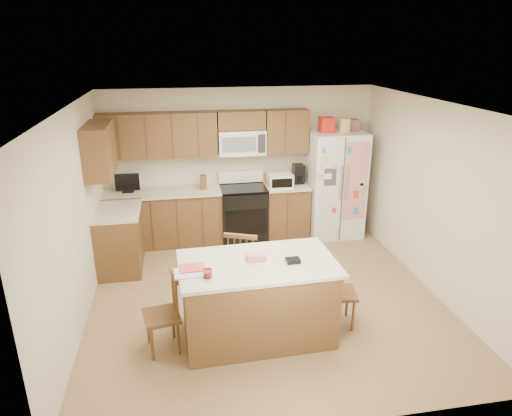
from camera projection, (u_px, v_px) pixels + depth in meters
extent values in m
plane|color=olive|center=(265.00, 296.00, 6.09)|extent=(4.50, 4.50, 0.00)
cube|color=beige|center=(240.00, 163.00, 7.73)|extent=(4.50, 0.10, 2.50)
cube|color=beige|center=(321.00, 305.00, 3.58)|extent=(4.50, 0.10, 2.50)
cube|color=beige|center=(76.00, 219.00, 5.29)|extent=(0.10, 4.50, 2.50)
cube|color=beige|center=(432.00, 198.00, 6.02)|extent=(0.10, 4.50, 2.50)
cube|color=white|center=(266.00, 106.00, 5.22)|extent=(4.50, 4.50, 0.04)
cube|color=brown|center=(164.00, 218.00, 7.52)|extent=(1.87, 0.60, 0.88)
cube|color=brown|center=(286.00, 211.00, 7.86)|extent=(0.72, 0.60, 0.88)
cube|color=brown|center=(120.00, 240.00, 6.70)|extent=(0.60, 0.95, 0.88)
cube|color=beige|center=(162.00, 192.00, 7.35)|extent=(1.87, 0.64, 0.04)
cube|color=beige|center=(286.00, 186.00, 7.69)|extent=(0.72, 0.64, 0.04)
cube|color=beige|center=(117.00, 211.00, 6.55)|extent=(0.64, 0.95, 0.04)
cube|color=brown|center=(158.00, 135.00, 7.18)|extent=(1.85, 0.33, 0.70)
cube|color=brown|center=(286.00, 131.00, 7.51)|extent=(0.70, 0.33, 0.70)
cube|color=brown|center=(241.00, 120.00, 7.32)|extent=(0.76, 0.33, 0.29)
cube|color=brown|center=(99.00, 150.00, 6.21)|extent=(0.33, 0.95, 0.70)
cube|color=#5D2E1B|center=(119.00, 139.00, 6.93)|extent=(0.02, 0.01, 0.66)
cube|color=#5D2E1B|center=(126.00, 228.00, 7.15)|extent=(0.02, 0.01, 0.84)
cube|color=#5D2E1B|center=(146.00, 138.00, 6.99)|extent=(0.02, 0.01, 0.66)
cube|color=#5D2E1B|center=(152.00, 226.00, 7.21)|extent=(0.02, 0.01, 0.84)
cube|color=#5D2E1B|center=(172.00, 137.00, 7.06)|extent=(0.02, 0.01, 0.66)
cube|color=#5D2E1B|center=(178.00, 224.00, 7.28)|extent=(0.02, 0.01, 0.84)
cube|color=#5D2E1B|center=(198.00, 136.00, 7.12)|extent=(0.01, 0.01, 0.66)
cube|color=#5D2E1B|center=(203.00, 223.00, 7.34)|extent=(0.01, 0.01, 0.84)
cube|color=#5D2E1B|center=(285.00, 133.00, 7.35)|extent=(0.01, 0.01, 0.66)
cube|color=#5D2E1B|center=(287.00, 217.00, 7.57)|extent=(0.01, 0.01, 0.84)
cube|color=white|center=(241.00, 142.00, 7.42)|extent=(0.76, 0.38, 0.40)
cube|color=slate|center=(239.00, 144.00, 7.23)|extent=(0.54, 0.01, 0.24)
cube|color=#262626|center=(262.00, 144.00, 7.29)|extent=(0.12, 0.01, 0.30)
cube|color=brown|center=(203.00, 182.00, 7.43)|extent=(0.10, 0.14, 0.22)
cube|color=black|center=(128.00, 192.00, 7.28)|extent=(0.18, 0.12, 0.02)
cube|color=black|center=(127.00, 182.00, 7.23)|extent=(0.38, 0.03, 0.28)
cube|color=orange|center=(276.00, 178.00, 7.71)|extent=(0.35, 0.22, 0.18)
cube|color=white|center=(280.00, 181.00, 7.49)|extent=(0.40, 0.28, 0.23)
cube|color=black|center=(282.00, 183.00, 7.36)|extent=(0.34, 0.01, 0.15)
cube|color=black|center=(298.00, 174.00, 7.72)|extent=(0.18, 0.22, 0.32)
cylinder|color=black|center=(299.00, 179.00, 7.68)|extent=(0.12, 0.12, 0.12)
cube|color=black|center=(243.00, 214.00, 7.72)|extent=(0.76, 0.64, 0.88)
cube|color=black|center=(246.00, 222.00, 7.43)|extent=(0.68, 0.01, 0.42)
cube|color=black|center=(243.00, 188.00, 7.56)|extent=(0.76, 0.64, 0.03)
cube|color=white|center=(241.00, 176.00, 7.75)|extent=(0.76, 0.10, 0.20)
cube|color=white|center=(335.00, 184.00, 7.76)|extent=(0.90, 0.75, 1.80)
cube|color=#4C4C4C|center=(342.00, 191.00, 7.41)|extent=(0.02, 0.01, 1.75)
cube|color=silver|center=(340.00, 183.00, 7.33)|extent=(0.02, 0.03, 0.55)
cube|color=silver|center=(346.00, 182.00, 7.35)|extent=(0.02, 0.03, 0.55)
cube|color=#3F3F44|center=(330.00, 177.00, 7.29)|extent=(0.20, 0.01, 0.28)
cube|color=#D84C59|center=(355.00, 182.00, 7.39)|extent=(0.42, 0.01, 1.30)
cube|color=red|center=(326.00, 125.00, 7.38)|extent=(0.22, 0.22, 0.24)
cylinder|color=#DAB870|center=(345.00, 125.00, 7.39)|extent=(0.18, 0.18, 0.22)
cube|color=#8A5B55|center=(353.00, 125.00, 7.54)|extent=(0.18, 0.20, 0.18)
cube|color=brown|center=(258.00, 301.00, 5.13)|extent=(1.66, 0.97, 0.90)
cube|color=beige|center=(258.00, 264.00, 4.97)|extent=(1.74, 1.05, 0.04)
cylinder|color=red|center=(208.00, 275.00, 4.63)|extent=(0.08, 0.08, 0.06)
cylinder|color=white|center=(208.00, 273.00, 4.62)|extent=(0.09, 0.09, 0.09)
cube|color=pink|center=(256.00, 256.00, 5.01)|extent=(0.20, 0.16, 0.07)
cube|color=black|center=(293.00, 260.00, 4.95)|extent=(0.15, 0.12, 0.04)
cube|color=white|center=(189.00, 273.00, 4.71)|extent=(0.31, 0.25, 0.01)
cube|color=#D84C4C|center=(192.00, 268.00, 4.79)|extent=(0.27, 0.21, 0.01)
cylinder|color=white|center=(233.00, 275.00, 4.67)|extent=(0.14, 0.06, 0.01)
cube|color=brown|center=(162.00, 316.00, 4.90)|extent=(0.43, 0.45, 0.04)
cylinder|color=brown|center=(148.00, 328.00, 5.07)|extent=(0.03, 0.03, 0.40)
cylinder|color=brown|center=(152.00, 344.00, 4.79)|extent=(0.03, 0.03, 0.40)
cylinder|color=brown|center=(173.00, 323.00, 5.16)|extent=(0.03, 0.03, 0.40)
cylinder|color=brown|center=(178.00, 339.00, 4.88)|extent=(0.03, 0.03, 0.40)
cylinder|color=brown|center=(172.00, 288.00, 4.99)|extent=(0.02, 0.02, 0.45)
cylinder|color=brown|center=(174.00, 291.00, 4.93)|extent=(0.02, 0.02, 0.45)
cylinder|color=brown|center=(175.00, 294.00, 4.87)|extent=(0.02, 0.02, 0.45)
cylinder|color=brown|center=(176.00, 297.00, 4.80)|extent=(0.02, 0.02, 0.45)
cylinder|color=brown|center=(177.00, 300.00, 4.74)|extent=(0.02, 0.02, 0.45)
cube|color=brown|center=(173.00, 275.00, 4.79)|extent=(0.10, 0.37, 0.05)
cube|color=brown|center=(244.00, 268.00, 5.84)|extent=(0.56, 0.55, 0.05)
cylinder|color=brown|center=(260.00, 280.00, 6.03)|extent=(0.04, 0.04, 0.44)
cylinder|color=brown|center=(234.00, 277.00, 6.10)|extent=(0.04, 0.04, 0.44)
cylinder|color=brown|center=(255.00, 292.00, 5.74)|extent=(0.04, 0.04, 0.44)
cylinder|color=brown|center=(228.00, 289.00, 5.81)|extent=(0.04, 0.04, 0.44)
cylinder|color=brown|center=(253.00, 256.00, 5.55)|extent=(0.02, 0.02, 0.50)
cylinder|color=brown|center=(247.00, 255.00, 5.57)|extent=(0.02, 0.02, 0.50)
cylinder|color=brown|center=(241.00, 255.00, 5.58)|extent=(0.02, 0.02, 0.50)
cylinder|color=brown|center=(234.00, 254.00, 5.60)|extent=(0.02, 0.02, 0.50)
cylinder|color=brown|center=(228.00, 254.00, 5.61)|extent=(0.02, 0.02, 0.50)
cube|color=brown|center=(240.00, 236.00, 5.50)|extent=(0.40, 0.19, 0.05)
cube|color=brown|center=(340.00, 293.00, 5.35)|extent=(0.42, 0.43, 0.04)
cylinder|color=brown|center=(353.00, 316.00, 5.29)|extent=(0.03, 0.03, 0.39)
cylinder|color=brown|center=(347.00, 302.00, 5.58)|extent=(0.03, 0.03, 0.39)
cylinder|color=brown|center=(330.00, 317.00, 5.28)|extent=(0.03, 0.03, 0.39)
cylinder|color=brown|center=(325.00, 302.00, 5.57)|extent=(0.03, 0.03, 0.39)
cylinder|color=brown|center=(330.00, 281.00, 5.14)|extent=(0.02, 0.02, 0.44)
cylinder|color=brown|center=(329.00, 278.00, 5.20)|extent=(0.02, 0.02, 0.44)
cylinder|color=brown|center=(328.00, 275.00, 5.27)|extent=(0.02, 0.02, 0.44)
cylinder|color=brown|center=(327.00, 272.00, 5.33)|extent=(0.02, 0.02, 0.44)
cylinder|color=brown|center=(325.00, 270.00, 5.40)|extent=(0.02, 0.02, 0.44)
cube|color=brown|center=(329.00, 258.00, 5.19)|extent=(0.09, 0.37, 0.05)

